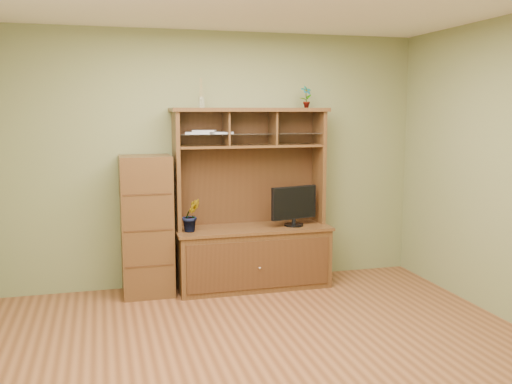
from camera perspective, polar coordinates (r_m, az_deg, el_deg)
name	(u,v)px	position (r m, az deg, el deg)	size (l,w,h in m)	color
room	(271,181)	(4.23, 1.54, 1.07)	(4.54, 4.04, 2.74)	brown
media_hutch	(252,238)	(6.09, -0.41, -4.65)	(1.66, 0.61, 1.90)	#3F2412
monitor	(294,205)	(6.07, 3.82, -1.32)	(0.53, 0.21, 0.43)	black
orchid_plant	(191,215)	(5.82, -6.49, -2.32)	(0.19, 0.15, 0.34)	#23591E
top_plant	(306,97)	(6.21, 5.05, 9.46)	(0.12, 0.08, 0.23)	#3E6F26
reed_diffuser	(201,96)	(5.91, -5.50, 9.53)	(0.06, 0.06, 0.30)	silver
magazines	(208,132)	(5.92, -4.87, 5.97)	(0.53, 0.24, 0.04)	silver
side_cabinet	(147,226)	(5.90, -10.87, -3.34)	(0.51, 0.46, 1.43)	#3F2412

